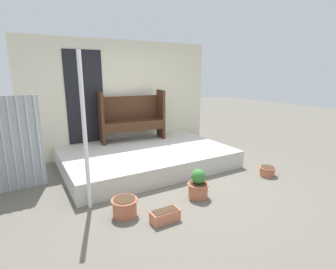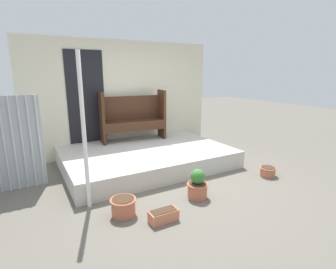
% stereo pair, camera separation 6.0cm
% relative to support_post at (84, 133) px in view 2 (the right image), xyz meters
% --- Properties ---
extents(ground_plane, '(24.00, 24.00, 0.00)m').
position_rel_support_post_xyz_m(ground_plane, '(1.54, 0.05, -1.09)').
color(ground_plane, '#666056').
extents(porch_slab, '(3.28, 2.28, 0.34)m').
position_rel_support_post_xyz_m(porch_slab, '(1.46, 1.19, -0.92)').
color(porch_slab, beige).
rests_on(porch_slab, ground_plane).
extents(house_wall, '(4.48, 0.08, 2.60)m').
position_rel_support_post_xyz_m(house_wall, '(1.42, 2.36, 0.21)').
color(house_wall, beige).
rests_on(house_wall, ground_plane).
extents(support_post, '(0.06, 0.06, 2.18)m').
position_rel_support_post_xyz_m(support_post, '(0.00, 0.00, 0.00)').
color(support_post, white).
rests_on(support_post, ground_plane).
extents(bench, '(1.50, 0.54, 1.14)m').
position_rel_support_post_xyz_m(bench, '(1.52, 2.02, -0.17)').
color(bench, '#422616').
rests_on(bench, porch_slab).
extents(flower_pot_left, '(0.36, 0.36, 0.25)m').
position_rel_support_post_xyz_m(flower_pot_left, '(0.35, -0.47, -0.95)').
color(flower_pot_left, '#B76647').
rests_on(flower_pot_left, ground_plane).
extents(flower_pot_middle, '(0.34, 0.34, 0.46)m').
position_rel_support_post_xyz_m(flower_pot_middle, '(1.52, -0.54, -0.89)').
color(flower_pot_middle, '#B76647').
rests_on(flower_pot_middle, ground_plane).
extents(flower_pot_right, '(0.31, 0.31, 0.17)m').
position_rel_support_post_xyz_m(flower_pot_right, '(3.18, -0.48, -0.99)').
color(flower_pot_right, '#B76647').
rests_on(flower_pot_right, ground_plane).
extents(planter_box_rect, '(0.38, 0.17, 0.16)m').
position_rel_support_post_xyz_m(planter_box_rect, '(0.75, -0.87, -1.01)').
color(planter_box_rect, '#C67251').
rests_on(planter_box_rect, ground_plane).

